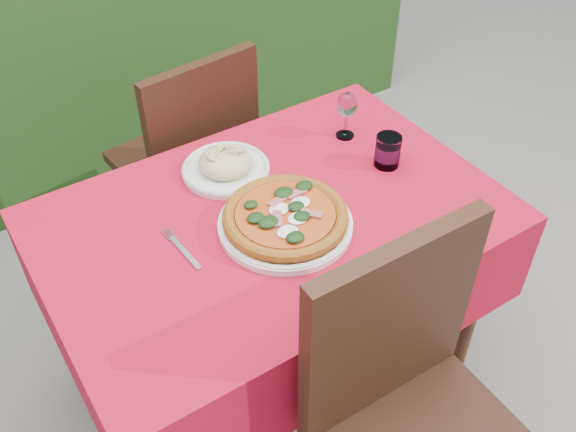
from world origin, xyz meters
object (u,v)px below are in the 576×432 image
pasta_plate (226,165)px  wine_glass (347,106)px  chair_near (413,409)px  pizza_plate (285,219)px  water_glass (388,152)px  fork (185,253)px  chair_far (192,154)px

pasta_plate → wine_glass: wine_glass is taller
chair_near → pizza_plate: (-0.00, 0.55, 0.19)m
pasta_plate → chair_near: bearing=-88.9°
water_glass → wine_glass: wine_glass is taller
wine_glass → fork: bearing=-163.5°
fork → pasta_plate: bearing=39.7°
pasta_plate → water_glass: size_ratio=2.60×
pizza_plate → water_glass: bearing=9.5°
water_glass → chair_near: bearing=-123.7°
pasta_plate → pizza_plate: bearing=-87.1°
chair_far → pasta_plate: bearing=74.3°
pasta_plate → water_glass: 0.48m
wine_glass → pizza_plate: bearing=-146.9°
pizza_plate → water_glass: water_glass is taller
pizza_plate → chair_far: bearing=86.0°
chair_near → chair_far: size_ratio=1.09×
pasta_plate → fork: size_ratio=1.34×
chair_near → wine_glass: size_ratio=6.52×
pizza_plate → fork: size_ratio=1.94×
chair_near → pasta_plate: size_ratio=3.96×
pizza_plate → wine_glass: 0.48m
chair_near → chair_far: bearing=88.4°
pizza_plate → pasta_plate: bearing=92.9°
chair_near → pizza_plate: 0.58m
pasta_plate → fork: bearing=-136.7°
pizza_plate → wine_glass: bearing=33.1°
pasta_plate → water_glass: (0.42, -0.23, 0.02)m
chair_near → wine_glass: chair_near is taller
pasta_plate → fork: (-0.26, -0.24, -0.02)m
fork → pizza_plate: bearing=-16.0°
water_glass → wine_glass: bearing=94.1°
water_glass → fork: water_glass is taller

